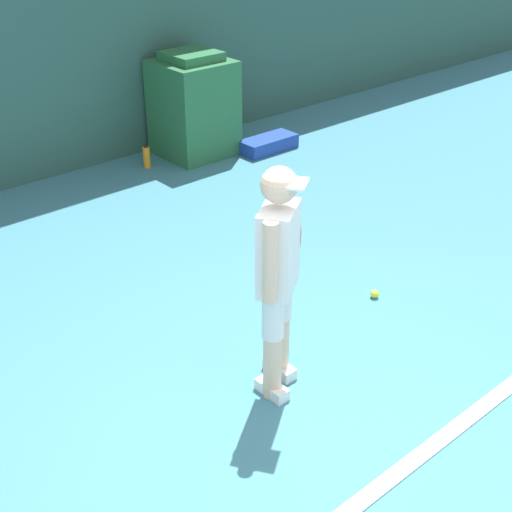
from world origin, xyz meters
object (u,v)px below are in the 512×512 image
object	(u,v)px
tennis_player	(278,272)
tennis_ball	(375,294)
covered_chair	(194,106)
equipment_bag	(268,144)
water_bottle	(147,157)

from	to	relation	value
tennis_player	tennis_ball	xyz separation A→B (m)	(1.31, 0.27, -0.81)
tennis_ball	covered_chair	size ratio (longest dim) A/B	0.06
equipment_bag	water_bottle	size ratio (longest dim) A/B	2.72
water_bottle	covered_chair	bearing A→B (deg)	0.27
covered_chair	equipment_bag	size ratio (longest dim) A/B	1.66
tennis_ball	water_bottle	size ratio (longest dim) A/B	0.26
tennis_player	equipment_bag	size ratio (longest dim) A/B	2.14
tennis_player	water_bottle	world-z (taller)	tennis_player
tennis_player	covered_chair	world-z (taller)	tennis_player
equipment_bag	water_bottle	distance (m)	1.49
equipment_bag	water_bottle	bearing A→B (deg)	160.06
tennis_ball	covered_chair	bearing A→B (deg)	76.03
tennis_player	tennis_ball	bearing A→B (deg)	-22.71
tennis_player	water_bottle	xyz separation A→B (m)	(1.50, 3.80, -0.72)
tennis_ball	equipment_bag	distance (m)	3.42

